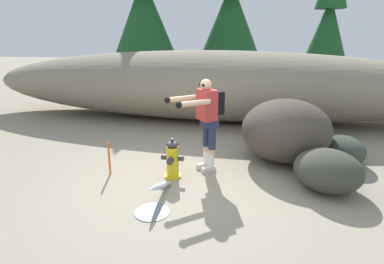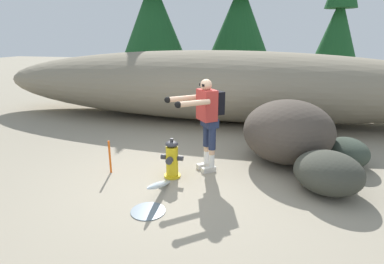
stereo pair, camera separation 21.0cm
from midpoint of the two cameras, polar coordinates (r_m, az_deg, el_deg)
name	(u,v)px [view 2 (the right image)]	position (r m, az deg, el deg)	size (l,w,h in m)	color
ground_plane	(179,183)	(5.37, -1.16, -9.22)	(56.00, 56.00, 0.04)	gray
dirt_embankment	(220,85)	(9.22, 5.78, 8.44)	(13.93, 3.20, 1.97)	gray
fire_hydrant	(172,160)	(5.41, -2.55, -5.05)	(0.39, 0.34, 0.71)	gold
hydrant_water_jet	(157,190)	(4.83, -5.05, -10.44)	(0.49, 1.28, 0.48)	silver
utility_worker	(207,114)	(5.48, 3.81, 3.30)	(0.99, 0.92, 1.66)	beige
boulder_large	(288,131)	(6.33, 17.99, 0.12)	(1.71, 1.75, 1.21)	#453D35
boulder_mid	(347,152)	(6.64, 27.16, -3.28)	(0.94, 0.76, 0.53)	#343E34
boulder_small	(328,172)	(5.40, 24.54, -6.71)	(1.00, 1.08, 0.66)	#3B3C33
pine_tree_far_left	(153,2)	(15.25, -6.74, 22.47)	(2.87, 2.87, 7.17)	#47331E
pine_tree_left	(240,5)	(16.28, 9.20, 21.81)	(2.95, 2.95, 7.16)	#47331E
pine_tree_center	(339,19)	(13.88, 25.60, 18.05)	(1.82, 1.82, 5.60)	#47331E
survey_stake	(110,157)	(5.75, -13.69, -4.43)	(0.04, 0.04, 0.60)	#E55914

